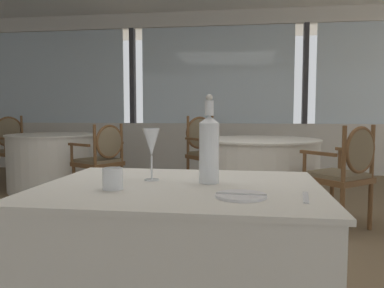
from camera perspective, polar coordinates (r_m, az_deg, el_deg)
name	(u,v)px	position (r m, az deg, el deg)	size (l,w,h in m)	color
ground_plane	(175,252)	(2.95, -2.59, -15.83)	(13.60, 13.60, 0.00)	#756047
window_wall_far	(216,109)	(6.66, 3.64, 5.31)	(9.56, 0.14, 2.76)	silver
foreground_table	(180,276)	(1.64, -1.74, -19.10)	(1.11, 0.84, 0.75)	silver
side_plate	(241,196)	(1.32, 7.35, -7.69)	(0.18, 0.18, 0.01)	white
butter_knife	(241,194)	(1.32, 7.35, -7.47)	(0.17, 0.02, 0.00)	silver
dinner_fork	(306,197)	(1.36, 16.67, -7.66)	(0.17, 0.02, 0.00)	silver
water_bottle	(209,147)	(1.56, 2.58, -0.48)	(0.08, 0.08, 0.36)	white
wine_glass	(151,143)	(1.62, -6.09, 0.12)	(0.07, 0.07, 0.22)	white
water_tumbler	(113,179)	(1.47, -11.77, -5.10)	(0.08, 0.08, 0.08)	white
background_table_0	(260,172)	(4.31, 10.19, -4.18)	(1.30, 1.30, 0.75)	silver
dining_chair_0_0	(205,146)	(5.12, 1.94, -0.38)	(0.66, 0.65, 0.99)	brown
dining_chair_0_1	(346,168)	(3.59, 22.04, -3.38)	(0.66, 0.65, 0.93)	brown
background_table_1	(53,162)	(5.47, -20.09, -2.52)	(1.19, 1.19, 0.75)	silver
dining_chair_1_0	(13,144)	(6.34, -25.20, 0.03)	(0.63, 0.65, 0.99)	brown
dining_chair_1_1	(102,155)	(4.64, -13.29, -1.66)	(0.63, 0.65, 0.90)	brown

